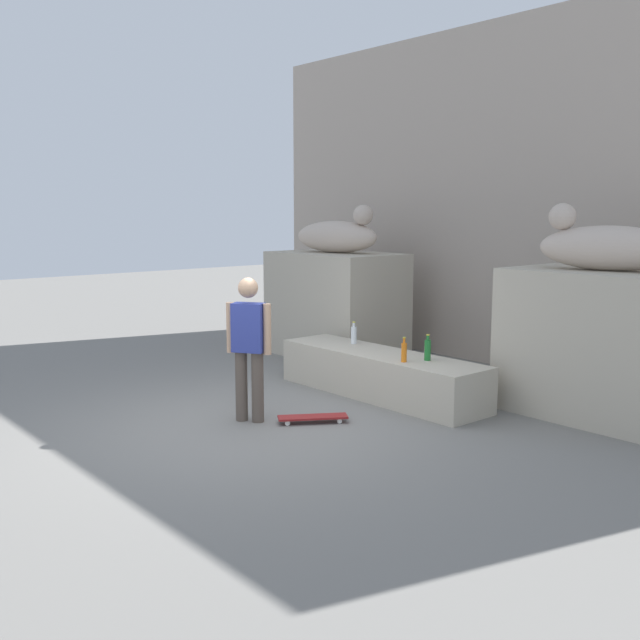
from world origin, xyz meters
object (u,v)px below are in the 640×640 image
statue_reclining_right (606,246)px  bottle_orange (404,352)px  bottle_green (428,349)px  statue_reclining_left (338,235)px  bottle_clear (354,335)px  skateboard (313,417)px  skater (249,343)px

statue_reclining_right → bottle_orange: 2.64m
statue_reclining_right → bottle_green: size_ratio=5.16×
statue_reclining_left → bottle_orange: bearing=-36.9°
bottle_clear → bottle_orange: bearing=-16.0°
skateboard → bottle_clear: 2.05m
bottle_green → statue_reclining_left: bearing=157.9°
bottle_clear → bottle_green: bearing=-3.2°
skateboard → statue_reclining_right: bearing=177.0°
bottle_orange → skateboard: bearing=-100.7°
statue_reclining_left → bottle_green: size_ratio=5.11×
skateboard → bottle_green: bottle_green is taller
bottle_orange → bottle_green: size_ratio=0.94×
bottle_clear → bottle_green: bottle_green is taller
statue_reclining_right → skater: statue_reclining_right is taller
bottle_orange → statue_reclining_right: bearing=41.6°
skater → skateboard: size_ratio=2.13×
statue_reclining_right → bottle_orange: (-1.71, -1.52, -1.31)m
skater → statue_reclining_right: bearing=-160.6°
skateboard → skater: bearing=-13.9°
statue_reclining_left → bottle_green: bearing=-31.4°
skater → bottle_orange: 1.94m
statue_reclining_left → skateboard: 4.35m
statue_reclining_right → bottle_clear: (-3.01, -1.15, -1.30)m
statue_reclining_right → statue_reclining_left: bearing=-14.4°
skater → bottle_orange: (0.77, 1.77, -0.21)m
bottle_clear → skater: bearing=-76.0°
bottle_clear → bottle_orange: (1.30, -0.37, -0.00)m
skater → bottle_orange: bearing=-147.0°
statue_reclining_left → bottle_green: 3.55m
bottle_clear → statue_reclining_right: bearing=20.8°
skateboard → bottle_orange: bottle_orange is taller
statue_reclining_left → skateboard: size_ratio=2.13×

